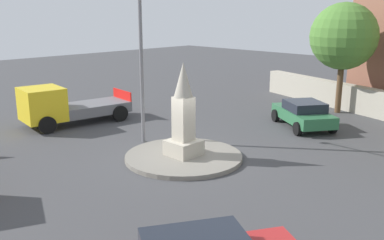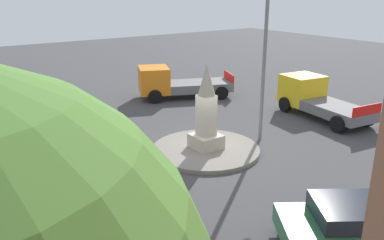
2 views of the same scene
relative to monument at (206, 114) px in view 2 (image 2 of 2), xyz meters
The scene contains 8 objects.
ground_plane 1.69m from the monument, ahead, with size 80.00×80.00×0.00m, color #424244.
traffic_island 1.60m from the monument, ahead, with size 4.63×4.63×0.17m, color gray.
monument is the anchor object (origin of this frame).
streetlamp 3.95m from the monument, behind, with size 3.45×0.28×7.16m.
car_red_far_side 8.85m from the monument, 42.17° to the right, with size 3.71×4.69×1.48m.
car_green_passing 7.64m from the monument, 83.81° to the left, with size 4.18×3.60×1.34m.
truck_yellow_parked_right 8.08m from the monument, behind, with size 2.88×5.61×2.04m.
truck_orange_waiting 9.02m from the monument, 114.05° to the right, with size 6.21×4.18×2.02m.
Camera 2 is at (9.51, 12.59, 6.70)m, focal length 36.99 mm.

